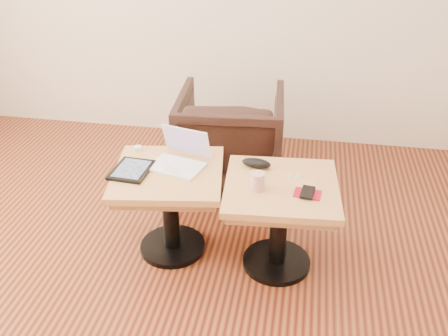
% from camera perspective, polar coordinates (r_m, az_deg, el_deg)
% --- Properties ---
extents(room_shell, '(4.52, 4.52, 2.71)m').
position_cam_1_polar(room_shell, '(2.04, -11.95, 11.17)').
color(room_shell, '#46180F').
rests_on(room_shell, ground).
extents(side_table_left, '(0.70, 0.70, 0.56)m').
position_cam_1_polar(side_table_left, '(2.92, -6.27, -2.68)').
color(side_table_left, black).
rests_on(side_table_left, ground).
extents(side_table_right, '(0.66, 0.66, 0.56)m').
position_cam_1_polar(side_table_right, '(2.80, 6.43, -4.29)').
color(side_table_right, black).
rests_on(side_table_right, ground).
extents(laptop, '(0.35, 0.33, 0.21)m').
position_cam_1_polar(laptop, '(2.89, -5.07, 1.11)').
color(laptop, white).
rests_on(laptop, side_table_left).
extents(tablet, '(0.22, 0.27, 0.02)m').
position_cam_1_polar(tablet, '(2.87, -10.51, -0.22)').
color(tablet, black).
rests_on(tablet, side_table_left).
extents(charging_adapter, '(0.06, 0.06, 0.03)m').
position_cam_1_polar(charging_adapter, '(3.09, -9.84, 2.23)').
color(charging_adapter, white).
rests_on(charging_adapter, side_table_left).
extents(glasses_case, '(0.18, 0.10, 0.05)m').
position_cam_1_polar(glasses_case, '(2.86, 3.72, 0.57)').
color(glasses_case, black).
rests_on(glasses_case, side_table_right).
extents(striped_cup, '(0.09, 0.09, 0.10)m').
position_cam_1_polar(striped_cup, '(2.65, 3.83, -1.52)').
color(striped_cup, '#BC3F59').
rests_on(striped_cup, side_table_right).
extents(earbuds_tangle, '(0.08, 0.05, 0.01)m').
position_cam_1_polar(earbuds_tangle, '(2.80, 8.10, -0.93)').
color(earbuds_tangle, white).
rests_on(earbuds_tangle, side_table_right).
extents(phone_on_sleeve, '(0.15, 0.13, 0.02)m').
position_cam_1_polar(phone_on_sleeve, '(2.66, 9.53, -2.83)').
color(phone_on_sleeve, '#980610').
rests_on(phone_on_sleeve, side_table_right).
extents(armchair, '(0.80, 0.82, 0.70)m').
position_cam_1_polar(armchair, '(3.70, 0.76, 3.60)').
color(armchair, black).
rests_on(armchair, ground).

